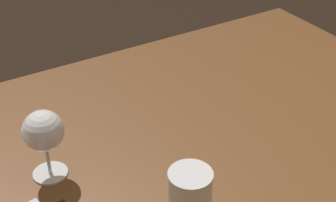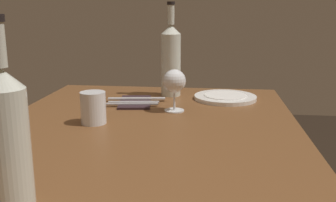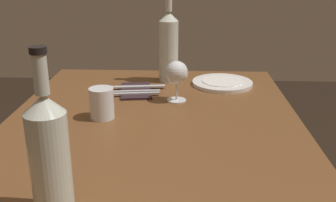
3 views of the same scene
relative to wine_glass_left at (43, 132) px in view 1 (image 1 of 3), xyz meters
name	(u,v)px [view 1 (image 1 of 3)]	position (x,y,z in m)	size (l,w,h in m)	color
dining_table	(184,182)	(-0.26, 0.07, -0.19)	(1.30, 0.90, 0.74)	brown
wine_glass_left	(43,132)	(0.00, 0.00, 0.00)	(0.08, 0.08, 0.14)	white
water_tumbler	(190,197)	(-0.17, 0.22, -0.06)	(0.08, 0.08, 0.10)	white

